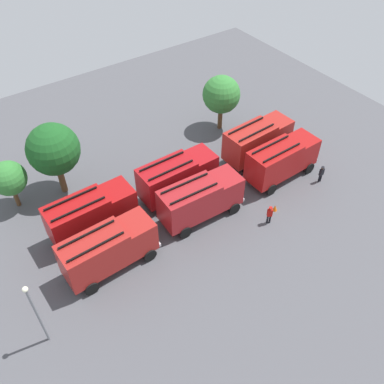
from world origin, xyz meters
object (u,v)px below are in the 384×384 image
at_px(tree_2, 221,95).
at_px(lamppost, 35,311).
at_px(fire_truck_0, 108,248).
at_px(fire_truck_4, 177,176).
at_px(fire_truck_1, 200,198).
at_px(tree_0, 9,178).
at_px(fire_truck_2, 282,159).
at_px(firefighter_0, 270,214).
at_px(firefighter_1, 321,173).
at_px(tree_1, 53,150).
at_px(traffic_cone_0, 226,144).
at_px(traffic_cone_1, 275,208).
at_px(fire_truck_5, 258,139).
at_px(traffic_cone_2, 265,134).
at_px(fire_truck_3, 91,213).

height_order(tree_2, lamppost, lamppost).
relative_size(fire_truck_0, fire_truck_4, 1.01).
distance_m(fire_truck_1, tree_0, 15.85).
xyz_separation_m(fire_truck_2, firefighter_0, (-4.72, -3.71, -1.14)).
distance_m(firefighter_1, tree_2, 12.65).
height_order(fire_truck_1, tree_1, tree_1).
distance_m(fire_truck_0, tree_2, 20.36).
relative_size(tree_0, traffic_cone_0, 6.48).
bearing_deg(fire_truck_0, fire_truck_1, 0.43).
relative_size(fire_truck_0, traffic_cone_1, 12.78).
xyz_separation_m(traffic_cone_0, traffic_cone_1, (-2.11, -9.41, -0.07)).
relative_size(firefighter_1, tree_0, 0.38).
distance_m(tree_1, traffic_cone_0, 16.80).
relative_size(fire_truck_5, tree_0, 1.60).
xyz_separation_m(fire_truck_1, firefighter_1, (11.61, -2.73, -1.17)).
distance_m(tree_2, traffic_cone_2, 6.15).
relative_size(tree_2, traffic_cone_1, 10.43).
relative_size(fire_truck_0, firefighter_0, 4.05).
bearing_deg(fire_truck_0, tree_2, 26.64).
xyz_separation_m(fire_truck_2, traffic_cone_1, (-3.30, -2.98, -1.87)).
height_order(tree_1, traffic_cone_0, tree_1).
distance_m(traffic_cone_2, lamppost, 28.18).
relative_size(fire_truck_1, firefighter_0, 4.06).
relative_size(fire_truck_2, firefighter_1, 4.14).
distance_m(fire_truck_1, fire_truck_5, 9.72).
height_order(fire_truck_3, firefighter_0, fire_truck_3).
height_order(traffic_cone_0, traffic_cone_1, traffic_cone_0).
bearing_deg(lamppost, fire_truck_5, 15.45).
height_order(traffic_cone_1, traffic_cone_2, traffic_cone_2).
xyz_separation_m(tree_1, traffic_cone_0, (15.91, -3.33, -4.28)).
xyz_separation_m(fire_truck_0, lamppost, (-6.10, -2.88, 1.39)).
xyz_separation_m(tree_1, tree_2, (17.43, -0.30, -0.64)).
bearing_deg(firefighter_0, traffic_cone_0, -168.66).
bearing_deg(fire_truck_3, fire_truck_2, -13.38).
height_order(firefighter_1, traffic_cone_1, firefighter_1).
bearing_deg(lamppost, firefighter_0, -1.83).
relative_size(fire_truck_0, firefighter_1, 4.15).
relative_size(firefighter_1, lamppost, 0.29).
relative_size(fire_truck_1, traffic_cone_2, 9.78).
relative_size(fire_truck_1, lamppost, 1.22).
xyz_separation_m(fire_truck_0, tree_0, (-3.62, 10.53, 0.93)).
height_order(fire_truck_1, traffic_cone_1, fire_truck_1).
bearing_deg(tree_2, fire_truck_1, -134.93).
bearing_deg(firefighter_1, fire_truck_0, -94.48).
bearing_deg(tree_1, fire_truck_5, -20.10).
xyz_separation_m(fire_truck_0, fire_truck_1, (8.49, 0.34, 0.00)).
relative_size(tree_0, tree_2, 0.77).
relative_size(firefighter_0, tree_1, 0.26).
bearing_deg(lamppost, tree_1, 63.27).
height_order(fire_truck_0, fire_truck_2, same).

